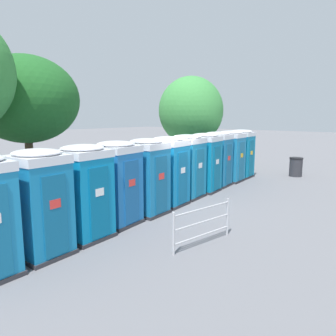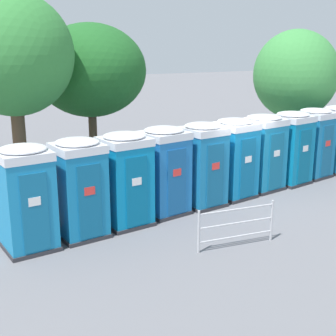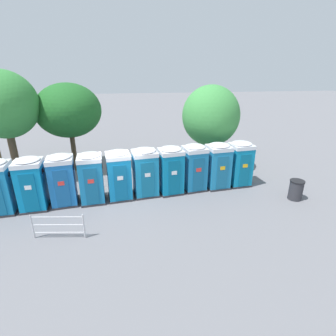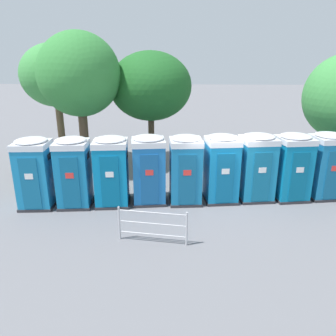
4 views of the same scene
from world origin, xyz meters
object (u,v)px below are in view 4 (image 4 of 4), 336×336
(portapotty_8, at_px, (326,165))
(portapotty_4, at_px, (185,169))
(portapotty_0, at_px, (35,173))
(portapotty_6, at_px, (256,167))
(portapotty_1, at_px, (74,172))
(street_tree_2, at_px, (79,75))
(street_tree_0, at_px, (151,86))
(portapotty_2, at_px, (111,171))
(portapotty_7, at_px, (292,167))
(street_tree_1, at_px, (55,76))
(portapotty_3, at_px, (149,169))
(event_barrier, at_px, (152,225))
(portapotty_5, at_px, (221,168))

(portapotty_8, bearing_deg, portapotty_4, -172.72)
(portapotty_0, relative_size, portapotty_6, 1.00)
(portapotty_1, bearing_deg, street_tree_2, 99.52)
(portapotty_0, height_order, street_tree_0, street_tree_0)
(portapotty_2, relative_size, street_tree_0, 0.46)
(portapotty_8, distance_m, street_tree_2, 10.74)
(portapotty_6, xyz_separation_m, portapotty_7, (1.34, 0.08, 0.00))
(portapotty_1, distance_m, street_tree_2, 4.86)
(portapotty_6, relative_size, street_tree_1, 0.43)
(portapotty_0, height_order, street_tree_2, street_tree_2)
(portapotty_3, xyz_separation_m, event_barrier, (0.37, -2.90, -0.72))
(portapotty_4, bearing_deg, portapotty_6, 8.17)
(portapotty_0, relative_size, street_tree_0, 0.46)
(event_barrier, bearing_deg, portapotty_7, 34.30)
(portapotty_1, relative_size, street_tree_1, 0.43)
(portapotty_7, xyz_separation_m, street_tree_0, (-5.67, 4.26, 2.58))
(portapotty_8, xyz_separation_m, street_tree_0, (-7.00, 4.04, 2.58))
(portapotty_3, distance_m, portapotty_4, 1.35)
(street_tree_1, bearing_deg, portapotty_6, -26.08)
(portapotty_4, bearing_deg, portapotty_5, 8.00)
(portapotty_3, xyz_separation_m, portapotty_5, (2.68, 0.23, 0.00))
(portapotty_2, bearing_deg, portapotty_1, -172.96)
(portapotty_0, height_order, portapotty_5, same)
(portapotty_0, bearing_deg, street_tree_2, 79.06)
(portapotty_3, relative_size, street_tree_1, 0.43)
(street_tree_1, bearing_deg, portapotty_0, -80.36)
(portapotty_5, height_order, street_tree_1, street_tree_1)
(portapotty_8, relative_size, event_barrier, 1.24)
(portapotty_7, bearing_deg, event_barrier, -145.70)
(portapotty_2, relative_size, portapotty_8, 1.00)
(portapotty_5, bearing_deg, street_tree_1, 148.99)
(portapotty_1, bearing_deg, street_tree_0, 65.66)
(portapotty_2, bearing_deg, event_barrier, -57.38)
(portapotty_5, relative_size, portapotty_6, 1.00)
(portapotty_5, height_order, portapotty_7, same)
(portapotty_8, height_order, street_tree_0, street_tree_0)
(portapotty_1, xyz_separation_m, portapotty_3, (2.66, 0.41, -0.00))
(portapotty_4, relative_size, portapotty_7, 1.00)
(portapotty_7, distance_m, street_tree_2, 9.58)
(portapotty_4, bearing_deg, portapotty_3, -178.11)
(portapotty_6, bearing_deg, portapotty_1, -172.82)
(portapotty_4, bearing_deg, street_tree_2, 145.46)
(portapotty_2, distance_m, portapotty_3, 1.35)
(portapotty_2, distance_m, portapotty_4, 2.69)
(portapotty_0, distance_m, street_tree_2, 4.98)
(portapotty_0, xyz_separation_m, portapotty_4, (5.35, 0.59, 0.00))
(portapotty_2, xyz_separation_m, portapotty_8, (8.01, 0.97, 0.00))
(portapotty_0, height_order, portapotty_3, same)
(portapotty_0, xyz_separation_m, portapotty_5, (6.68, 0.78, -0.00))
(portapotty_1, relative_size, portapotty_7, 1.00)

